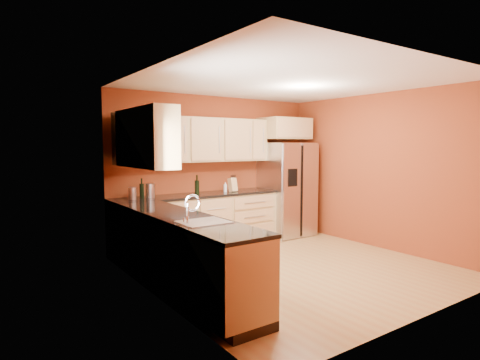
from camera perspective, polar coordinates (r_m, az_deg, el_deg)
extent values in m
plane|color=#A87741|center=(5.87, 7.19, -12.26)|extent=(4.00, 4.00, 0.00)
plane|color=white|center=(5.67, 7.49, 13.72)|extent=(4.00, 4.00, 0.00)
cube|color=maroon|center=(7.23, -3.37, 1.53)|extent=(4.00, 0.04, 2.60)
cube|color=maroon|center=(4.36, 25.27, -1.23)|extent=(4.00, 0.04, 2.60)
cube|color=maroon|center=(4.53, -11.77, -0.64)|extent=(0.04, 4.00, 2.60)
cube|color=maroon|center=(7.12, 19.37, 1.20)|extent=(0.04, 4.00, 2.60)
cube|color=tan|center=(6.80, -5.98, -6.02)|extent=(2.90, 0.60, 0.88)
cube|color=tan|center=(4.81, -8.24, -10.68)|extent=(0.60, 2.80, 0.88)
cube|color=black|center=(6.72, -5.98, -2.18)|extent=(2.90, 0.62, 0.04)
cube|color=black|center=(4.72, -8.20, -5.27)|extent=(0.62, 2.80, 0.04)
cube|color=tan|center=(6.94, -4.45, 5.71)|extent=(2.30, 0.33, 0.75)
cube|color=tan|center=(5.25, -13.33, 5.83)|extent=(0.33, 1.35, 0.75)
cube|color=tan|center=(6.19, -15.13, 5.64)|extent=(0.67, 0.67, 0.75)
cube|color=tan|center=(7.78, 6.36, 7.28)|extent=(0.92, 0.60, 0.40)
cube|color=#ABABB0|center=(7.76, 6.64, -1.30)|extent=(0.90, 0.75, 1.78)
cube|color=white|center=(4.07, -8.80, 2.31)|extent=(0.03, 0.90, 1.00)
cylinder|color=#ABABB0|center=(6.24, -15.06, -1.84)|extent=(0.13, 0.13, 0.18)
cylinder|color=#ABABB0|center=(6.38, -12.63, -1.49)|extent=(0.16, 0.16, 0.22)
cube|color=tan|center=(7.04, -1.06, -0.68)|extent=(0.13, 0.12, 0.24)
cylinder|color=white|center=(6.97, -2.10, -1.04)|extent=(0.06, 0.06, 0.17)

